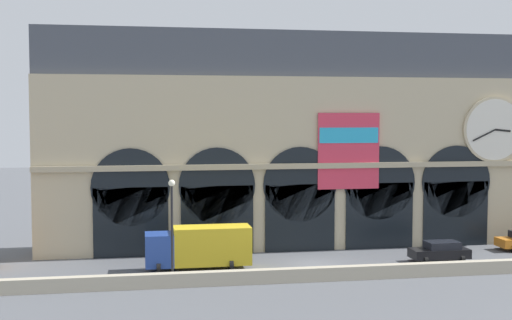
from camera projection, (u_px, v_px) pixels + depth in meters
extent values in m
plane|color=#54565B|center=(315.00, 264.00, 50.46)|extent=(200.00, 200.00, 0.00)
cube|color=#B2A891|center=(334.00, 273.00, 45.58)|extent=(90.00, 0.70, 0.93)
cube|color=#BCAD8C|center=(293.00, 162.00, 57.60)|extent=(41.94, 5.47, 14.20)
cube|color=#424751|center=(292.00, 56.00, 57.29)|extent=(41.94, 4.87, 3.77)
cube|color=black|center=(131.00, 222.00, 52.85)|extent=(5.78, 0.20, 5.49)
cylinder|color=black|center=(131.00, 187.00, 52.67)|extent=(6.09, 0.20, 6.09)
cube|color=black|center=(217.00, 220.00, 54.00)|extent=(5.78, 0.20, 5.49)
cylinder|color=black|center=(217.00, 186.00, 53.81)|extent=(6.09, 0.20, 6.09)
cube|color=black|center=(300.00, 218.00, 55.15)|extent=(5.78, 0.20, 5.49)
cylinder|color=black|center=(300.00, 184.00, 54.96)|extent=(6.09, 0.20, 6.09)
cube|color=black|center=(379.00, 216.00, 56.30)|extent=(5.78, 0.20, 5.49)
cylinder|color=black|center=(380.00, 183.00, 56.11)|extent=(6.09, 0.20, 6.09)
cube|color=black|center=(455.00, 214.00, 57.45)|extent=(5.78, 0.20, 5.49)
cylinder|color=black|center=(456.00, 181.00, 57.26)|extent=(6.09, 0.20, 6.09)
cylinder|color=#BCAD8C|center=(494.00, 130.00, 57.43)|extent=(5.59, 0.25, 5.59)
cylinder|color=silver|center=(495.00, 130.00, 57.32)|extent=(5.17, 0.06, 5.17)
cube|color=black|center=(503.00, 130.00, 57.38)|extent=(1.43, 0.04, 0.30)
cube|color=black|center=(484.00, 135.00, 57.10)|extent=(2.04, 0.04, 1.04)
cube|color=#D8334C|center=(349.00, 151.00, 55.35)|extent=(5.18, 0.12, 6.21)
cube|color=#26A5D8|center=(349.00, 135.00, 55.19)|extent=(4.97, 0.04, 1.26)
cube|color=tan|center=(300.00, 166.00, 54.77)|extent=(41.94, 0.50, 0.44)
cube|color=#28479E|center=(159.00, 250.00, 48.07)|extent=(2.00, 2.30, 2.30)
cube|color=gold|center=(212.00, 245.00, 48.69)|extent=(5.50, 2.30, 2.70)
cylinder|color=black|center=(159.00, 269.00, 47.11)|extent=(0.28, 0.84, 0.84)
cylinder|color=black|center=(158.00, 263.00, 49.14)|extent=(0.28, 0.84, 0.84)
cylinder|color=black|center=(231.00, 266.00, 47.98)|extent=(0.28, 0.84, 0.84)
cylinder|color=black|center=(227.00, 260.00, 50.01)|extent=(0.28, 0.84, 0.84)
cube|color=black|center=(439.00, 253.00, 51.34)|extent=(4.40, 1.80, 0.70)
cube|color=black|center=(442.00, 245.00, 51.33)|extent=(2.46, 1.62, 0.55)
cylinder|color=black|center=(426.00, 261.00, 50.32)|extent=(0.28, 0.60, 0.60)
cylinder|color=black|center=(417.00, 256.00, 51.91)|extent=(0.28, 0.60, 0.60)
cylinder|color=black|center=(462.00, 259.00, 50.81)|extent=(0.28, 0.60, 0.60)
cylinder|color=black|center=(452.00, 255.00, 52.40)|extent=(0.28, 0.60, 0.60)
cylinder|color=black|center=(503.00, 245.00, 56.41)|extent=(0.28, 0.60, 0.60)
cylinder|color=black|center=(172.00, 235.00, 44.35)|extent=(0.16, 0.16, 6.50)
sphere|color=#F2EDCC|center=(172.00, 183.00, 44.12)|extent=(0.44, 0.44, 0.44)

